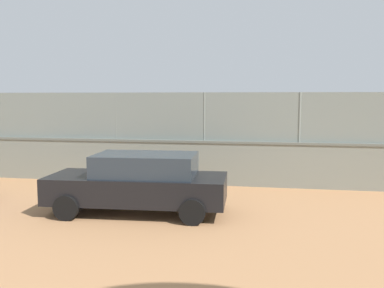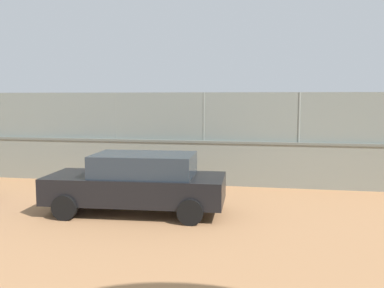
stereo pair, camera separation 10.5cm
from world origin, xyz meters
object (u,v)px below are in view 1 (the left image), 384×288
object	(u,v)px
courtside_bench	(5,159)
sports_ball	(165,160)
player_at_service_line	(168,149)
player_near_wall_returning	(180,138)
parked_car_black	(140,182)

from	to	relation	value
courtside_bench	sports_ball	bearing A→B (deg)	-149.30
player_at_service_line	player_near_wall_returning	bearing A→B (deg)	-84.49
courtside_bench	player_near_wall_returning	bearing A→B (deg)	-135.79
courtside_bench	parked_car_black	bearing A→B (deg)	144.51
player_at_service_line	parked_car_black	world-z (taller)	parked_car_black
player_near_wall_returning	player_at_service_line	xyz separation A→B (m)	(-0.44, 4.56, 0.02)
player_near_wall_returning	player_at_service_line	bearing A→B (deg)	95.51
player_near_wall_returning	courtside_bench	bearing A→B (deg)	44.21
sports_ball	courtside_bench	world-z (taller)	courtside_bench
sports_ball	courtside_bench	distance (m)	6.78
player_near_wall_returning	parked_car_black	world-z (taller)	parked_car_black
player_near_wall_returning	courtside_bench	xyz separation A→B (m)	(6.03, 5.87, -0.40)
player_near_wall_returning	parked_car_black	size ratio (longest dim) A/B	0.32
player_at_service_line	parked_car_black	distance (m)	6.54
player_at_service_line	sports_ball	world-z (taller)	player_at_service_line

